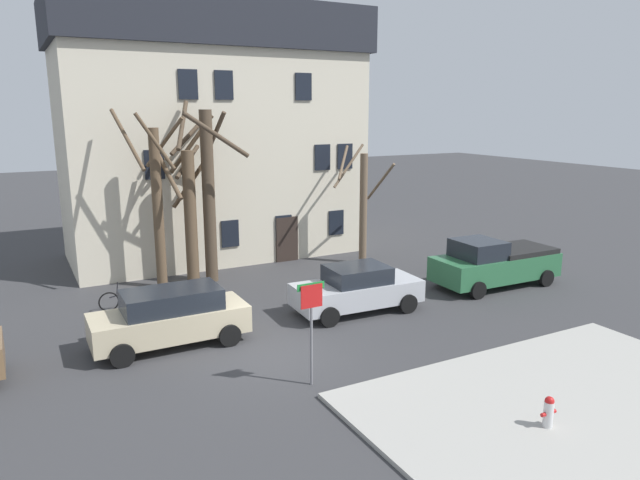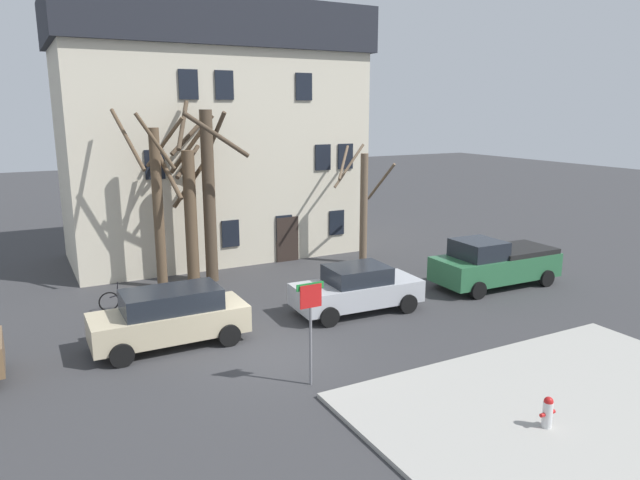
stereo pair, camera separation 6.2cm
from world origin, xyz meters
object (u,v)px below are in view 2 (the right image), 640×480
at_px(tree_bare_far, 207,187).
at_px(tree_bare_end, 363,203).
at_px(building_main, 214,132).
at_px(tree_bare_near, 157,201).
at_px(car_silver_sedan, 357,289).
at_px(tree_bare_mid, 190,210).
at_px(pickup_truck_green, 495,263).
at_px(fire_hydrant, 548,412).
at_px(street_sign_pole, 311,314).
at_px(bicycle_leaning, 124,299).
at_px(car_beige_wagon, 170,316).

xyz_separation_m(tree_bare_far, tree_bare_end, (7.14, -0.48, -1.12)).
xyz_separation_m(building_main, tree_bare_near, (-3.87, -4.54, -2.41)).
relative_size(tree_bare_end, car_silver_sedan, 1.18).
bearing_deg(tree_bare_mid, pickup_truck_green, -30.42).
bearing_deg(fire_hydrant, tree_bare_far, 101.38).
bearing_deg(street_sign_pole, fire_hydrant, -51.34).
height_order(tree_bare_far, tree_bare_end, tree_bare_far).
distance_m(tree_bare_end, fire_hydrant, 15.10).
relative_size(building_main, tree_bare_end, 2.60).
height_order(tree_bare_end, bicycle_leaning, tree_bare_end).
bearing_deg(pickup_truck_green, car_silver_sedan, -179.96).
relative_size(tree_bare_mid, pickup_truck_green, 1.28).
distance_m(pickup_truck_green, street_sign_pole, 11.38).
height_order(pickup_truck_green, fire_hydrant, pickup_truck_green).
relative_size(tree_bare_near, pickup_truck_green, 1.33).
bearing_deg(tree_bare_end, street_sign_pole, -128.14).
bearing_deg(tree_bare_end, car_silver_sedan, -123.67).
distance_m(tree_bare_near, tree_bare_end, 9.21).
height_order(car_beige_wagon, bicycle_leaning, car_beige_wagon).
bearing_deg(building_main, bicycle_leaning, -131.10).
bearing_deg(street_sign_pole, bicycle_leaning, 111.10).
xyz_separation_m(car_beige_wagon, fire_hydrant, (6.13, -8.78, -0.42)).
bearing_deg(bicycle_leaning, pickup_truck_green, -16.80).
height_order(tree_bare_mid, bicycle_leaning, tree_bare_mid).
height_order(tree_bare_near, pickup_truck_green, tree_bare_near).
xyz_separation_m(car_beige_wagon, street_sign_pole, (2.55, -4.30, 1.02)).
bearing_deg(bicycle_leaning, car_silver_sedan, -29.88).
height_order(building_main, street_sign_pole, building_main).
bearing_deg(bicycle_leaning, tree_bare_near, 47.48).
xyz_separation_m(building_main, tree_bare_end, (5.30, -5.04, -3.13)).
height_order(car_silver_sedan, bicycle_leaning, car_silver_sedan).
bearing_deg(tree_bare_near, car_beige_wagon, -100.49).
height_order(pickup_truck_green, street_sign_pole, street_sign_pole).
xyz_separation_m(tree_bare_end, fire_hydrant, (-4.16, -14.33, -2.31)).
xyz_separation_m(tree_bare_end, car_silver_sedan, (-3.74, -5.62, -1.97)).
xyz_separation_m(pickup_truck_green, fire_hydrant, (-6.93, -8.71, -0.46)).
height_order(building_main, pickup_truck_green, building_main).
relative_size(tree_bare_far, street_sign_pole, 2.67).
distance_m(pickup_truck_green, fire_hydrant, 11.14).
height_order(tree_bare_end, car_beige_wagon, tree_bare_end).
bearing_deg(fire_hydrant, street_sign_pole, 128.66).
relative_size(building_main, car_beige_wagon, 3.07).
distance_m(building_main, tree_bare_near, 6.43).
bearing_deg(tree_bare_mid, fire_hydrant, -76.10).
height_order(building_main, fire_hydrant, building_main).
bearing_deg(street_sign_pole, tree_bare_mid, 90.65).
bearing_deg(car_beige_wagon, bicycle_leaning, 99.48).
xyz_separation_m(car_beige_wagon, pickup_truck_green, (13.07, -0.07, 0.04)).
bearing_deg(tree_bare_end, car_beige_wagon, -151.67).
bearing_deg(car_silver_sedan, tree_bare_end, 56.33).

